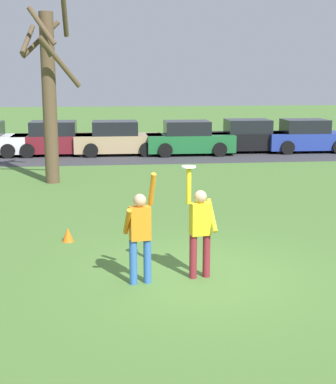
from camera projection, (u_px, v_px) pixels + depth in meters
name	position (u px, v px, depth m)	size (l,w,h in m)	color
ground_plane	(199.00, 275.00, 10.63)	(120.00, 120.00, 0.00)	#4C7533
person_catcher	(200.00, 226.00, 10.30)	(0.57, 0.49, 2.08)	maroon
person_defender	(140.00, 231.00, 10.00)	(0.59, 0.50, 2.04)	#3366B7
frisbee_disc	(189.00, 167.00, 10.02)	(0.26, 0.26, 0.02)	white
parked_car_maroon	(56.00, 140.00, 26.59)	(4.12, 2.08, 1.59)	maroon
parked_car_tan	(118.00, 139.00, 26.70)	(4.12, 2.08, 1.59)	tan
parked_car_green	(189.00, 139.00, 26.77)	(4.12, 2.08, 1.59)	#1E6633
parked_car_black	(250.00, 137.00, 27.68)	(4.12, 2.08, 1.59)	black
parked_car_blue	(306.00, 137.00, 27.72)	(4.12, 2.08, 1.59)	#233893
parking_strip	(154.00, 154.00, 27.00)	(24.42, 6.40, 0.01)	#38383D
bare_tree_tall	(49.00, 89.00, 19.15)	(2.07, 2.09, 6.76)	brown
field_cone_orange	(68.00, 235.00, 12.74)	(0.26, 0.26, 0.32)	orange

